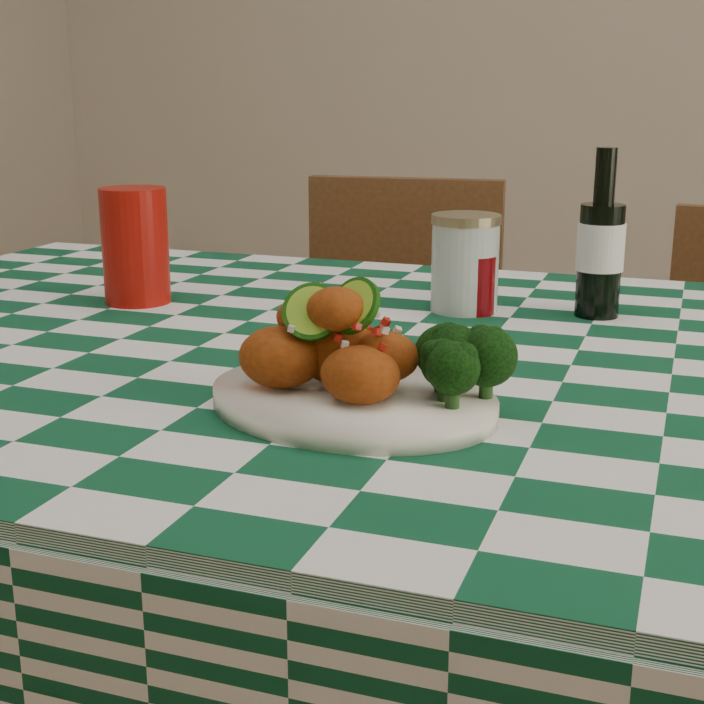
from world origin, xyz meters
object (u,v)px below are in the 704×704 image
(dining_table, at_px, (384,654))
(mason_jar, at_px, (465,263))
(fried_chicken_pile, at_px, (340,340))
(wooden_chair_left, at_px, (383,411))
(plate, at_px, (352,400))
(red_tumbler, at_px, (135,246))
(beer_bottle, at_px, (601,233))
(ketchup_bottle, at_px, (475,267))

(dining_table, height_order, mason_jar, mason_jar)
(dining_table, xyz_separation_m, fried_chicken_pile, (0.02, -0.22, 0.46))
(fried_chicken_pile, xyz_separation_m, wooden_chair_left, (-0.26, 0.96, -0.41))
(plate, xyz_separation_m, red_tumbler, (-0.43, 0.33, 0.07))
(dining_table, xyz_separation_m, red_tumbler, (-0.39, 0.12, 0.47))
(fried_chicken_pile, distance_m, mason_jar, 0.43)
(fried_chicken_pile, bearing_deg, mason_jar, 88.16)
(plate, relative_size, fried_chicken_pile, 1.86)
(fried_chicken_pile, xyz_separation_m, beer_bottle, (0.18, 0.46, 0.04))
(wooden_chair_left, bearing_deg, plate, -78.65)
(fried_chicken_pile, xyz_separation_m, ketchup_bottle, (0.03, 0.42, -0.01))
(plate, bearing_deg, mason_jar, 89.69)
(fried_chicken_pile, height_order, ketchup_bottle, ketchup_bottle)
(ketchup_bottle, distance_m, wooden_chair_left, 0.73)
(ketchup_bottle, relative_size, beer_bottle, 0.57)
(fried_chicken_pile, height_order, wooden_chair_left, fried_chicken_pile)
(dining_table, xyz_separation_m, mason_jar, (0.04, 0.22, 0.46))
(red_tumbler, bearing_deg, ketchup_bottle, 11.23)
(beer_bottle, bearing_deg, wooden_chair_left, 131.60)
(dining_table, height_order, beer_bottle, beer_bottle)
(dining_table, bearing_deg, mason_jar, 80.22)
(red_tumbler, height_order, wooden_chair_left, red_tumbler)
(red_tumbler, distance_m, mason_jar, 0.44)
(ketchup_bottle, distance_m, mason_jar, 0.02)
(dining_table, distance_m, mason_jar, 0.51)
(plate, bearing_deg, beer_bottle, 69.66)
(dining_table, height_order, fried_chicken_pile, fried_chicken_pile)
(dining_table, height_order, ketchup_bottle, ketchup_bottle)
(plate, bearing_deg, ketchup_bottle, 87.53)
(red_tumbler, relative_size, mason_jar, 1.23)
(beer_bottle, bearing_deg, dining_table, -130.24)
(plate, relative_size, beer_bottle, 1.30)
(beer_bottle, xyz_separation_m, wooden_chair_left, (-0.45, 0.50, -0.45))
(plate, height_order, fried_chicken_pile, fried_chicken_pile)
(fried_chicken_pile, distance_m, beer_bottle, 0.50)
(fried_chicken_pile, distance_m, wooden_chair_left, 1.08)
(fried_chicken_pile, bearing_deg, red_tumbler, 141.38)
(ketchup_bottle, distance_m, beer_bottle, 0.16)
(red_tumbler, xyz_separation_m, ketchup_bottle, (0.45, 0.09, -0.02))
(fried_chicken_pile, height_order, mason_jar, mason_jar)
(ketchup_bottle, bearing_deg, plate, -92.47)
(dining_table, bearing_deg, beer_bottle, 49.76)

